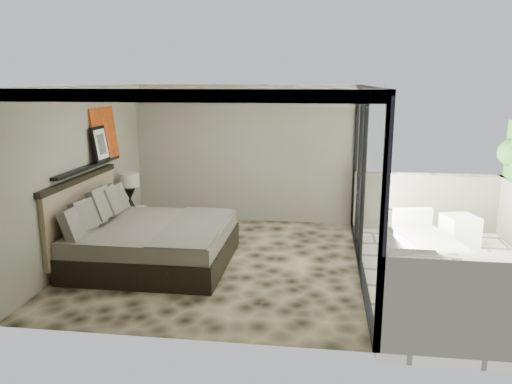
# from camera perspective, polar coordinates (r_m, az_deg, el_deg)

# --- Properties ---
(floor) EXTENTS (5.00, 5.00, 0.00)m
(floor) POSITION_cam_1_polar(r_m,az_deg,el_deg) (8.21, -4.15, -7.94)
(floor) COLOR black
(floor) RESTS_ON ground
(ceiling) EXTENTS (4.50, 5.00, 0.02)m
(ceiling) POSITION_cam_1_polar(r_m,az_deg,el_deg) (7.68, -4.49, 11.93)
(ceiling) COLOR silver
(ceiling) RESTS_ON back_wall
(back_wall) EXTENTS (4.50, 0.02, 2.80)m
(back_wall) POSITION_cam_1_polar(r_m,az_deg,el_deg) (10.24, -1.42, 4.34)
(back_wall) COLOR gray
(back_wall) RESTS_ON floor
(left_wall) EXTENTS (0.02, 5.00, 2.80)m
(left_wall) POSITION_cam_1_polar(r_m,az_deg,el_deg) (8.57, -19.13, 2.00)
(left_wall) COLOR gray
(left_wall) RESTS_ON floor
(glass_wall) EXTENTS (0.08, 5.00, 2.80)m
(glass_wall) POSITION_cam_1_polar(r_m,az_deg,el_deg) (7.68, 12.34, 1.23)
(glass_wall) COLOR white
(glass_wall) RESTS_ON floor
(terrace_slab) EXTENTS (3.00, 5.00, 0.12)m
(terrace_slab) POSITION_cam_1_polar(r_m,az_deg,el_deg) (8.35, 22.30, -8.98)
(terrace_slab) COLOR beige
(terrace_slab) RESTS_ON ground
(picture_ledge) EXTENTS (0.12, 2.20, 0.05)m
(picture_ledge) POSITION_cam_1_polar(r_m,az_deg,el_deg) (8.62, -18.53, 2.77)
(picture_ledge) COLOR black
(picture_ledge) RESTS_ON left_wall
(bed) EXTENTS (2.40, 2.32, 1.33)m
(bed) POSITION_cam_1_polar(r_m,az_deg,el_deg) (8.19, -12.23, -5.39)
(bed) COLOR black
(bed) RESTS_ON floor
(nightstand) EXTENTS (0.68, 0.68, 0.53)m
(nightstand) POSITION_cam_1_polar(r_m,az_deg,el_deg) (9.78, -14.19, -3.25)
(nightstand) COLOR black
(nightstand) RESTS_ON floor
(table_lamp) EXTENTS (0.37, 0.37, 0.68)m
(table_lamp) POSITION_cam_1_polar(r_m,az_deg,el_deg) (9.59, -14.27, 0.67)
(table_lamp) COLOR black
(table_lamp) RESTS_ON nightstand
(abstract_canvas) EXTENTS (0.13, 0.90, 0.90)m
(abstract_canvas) POSITION_cam_1_polar(r_m,az_deg,el_deg) (9.17, -16.96, 6.44)
(abstract_canvas) COLOR #B82F0F
(abstract_canvas) RESTS_ON picture_ledge
(framed_print) EXTENTS (0.11, 0.50, 0.60)m
(framed_print) POSITION_cam_1_polar(r_m,az_deg,el_deg) (8.89, -17.38, 5.26)
(framed_print) COLOR black
(framed_print) RESTS_ON picture_ledge
(ottoman) EXTENTS (0.67, 0.67, 0.54)m
(ottoman) POSITION_cam_1_polar(r_m,az_deg,el_deg) (9.60, 22.25, -4.09)
(ottoman) COLOR white
(ottoman) RESTS_ON terrace_slab
(lounger) EXTENTS (1.23, 1.86, 0.67)m
(lounger) POSITION_cam_1_polar(r_m,az_deg,el_deg) (8.71, 18.81, -5.93)
(lounger) COLOR white
(lounger) RESTS_ON terrace_slab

